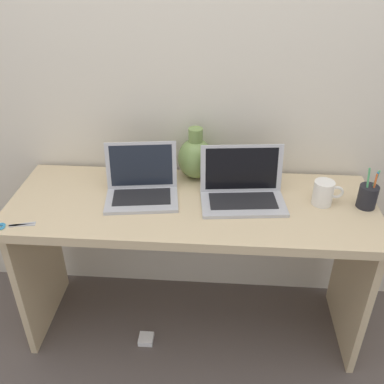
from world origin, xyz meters
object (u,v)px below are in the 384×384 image
(laptop_left, at_px, (142,183))
(laptop_right, at_px, (242,186))
(green_vase, at_px, (195,157))
(coffee_mug, at_px, (324,193))
(pen_cup, at_px, (368,196))
(scissors, at_px, (8,226))
(power_brick, at_px, (146,339))

(laptop_left, relative_size, laptop_right, 0.89)
(green_vase, distance_m, coffee_mug, 0.58)
(laptop_left, relative_size, pen_cup, 1.82)
(green_vase, bearing_deg, scissors, -147.44)
(coffee_mug, height_order, pen_cup, pen_cup)
(laptop_right, xyz_separation_m, coffee_mug, (0.34, -0.02, -0.01))
(pen_cup, xyz_separation_m, power_brick, (-0.94, -0.15, -0.78))
(green_vase, bearing_deg, laptop_right, -40.01)
(green_vase, xyz_separation_m, scissors, (-0.70, -0.45, -0.10))
(laptop_left, height_order, laptop_right, laptop_right)
(pen_cup, bearing_deg, laptop_left, 178.35)
(coffee_mug, height_order, scissors, coffee_mug)
(laptop_right, height_order, coffee_mug, laptop_right)
(pen_cup, distance_m, power_brick, 1.22)
(coffee_mug, bearing_deg, laptop_right, 177.16)
(laptop_left, distance_m, scissors, 0.55)
(coffee_mug, xyz_separation_m, pen_cup, (0.18, -0.01, -0.00))
(power_brick, bearing_deg, pen_cup, 8.99)
(laptop_right, bearing_deg, coffee_mug, -2.84)
(laptop_left, relative_size, scissors, 2.24)
(laptop_right, distance_m, pen_cup, 0.51)
(laptop_left, distance_m, pen_cup, 0.94)
(laptop_right, relative_size, pen_cup, 2.04)
(laptop_left, relative_size, power_brick, 4.70)
(laptop_right, relative_size, scissors, 2.51)
(laptop_right, bearing_deg, laptop_left, -179.97)
(green_vase, bearing_deg, laptop_left, -141.29)
(power_brick, bearing_deg, scissors, -168.85)
(laptop_right, distance_m, green_vase, 0.28)
(scissors, bearing_deg, laptop_left, 29.44)
(power_brick, bearing_deg, coffee_mug, 11.78)
(laptop_left, bearing_deg, power_brick, -89.00)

